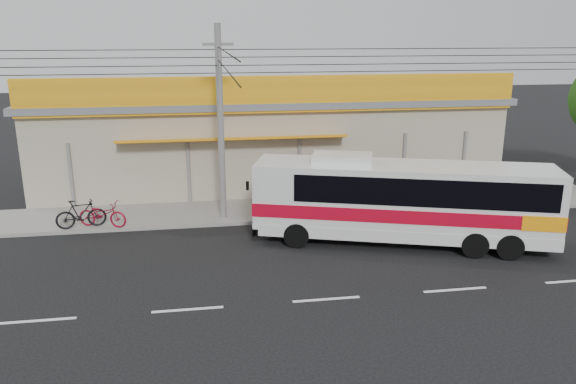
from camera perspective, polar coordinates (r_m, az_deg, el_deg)
name	(u,v)px	position (r m, az deg, el deg)	size (l,w,h in m)	color
ground	(310,266)	(18.94, 2.22, -7.47)	(120.00, 120.00, 0.00)	black
sidewalk	(283,209)	(24.45, -0.51, -1.78)	(30.00, 3.20, 0.15)	gray
lane_markings	(326,299)	(16.73, 3.92, -10.83)	(50.00, 0.12, 0.01)	silver
storefront_building	(267,136)	(29.25, -2.16, 5.67)	(22.60, 9.20, 5.70)	#A59D85
coach_bus	(407,198)	(20.71, 12.03, -0.57)	(10.86, 5.45, 3.29)	silver
motorbike_red	(102,214)	(23.12, -18.34, -2.15)	(0.68, 1.96, 1.03)	maroon
motorbike_dark	(81,214)	(23.25, -20.30, -2.09)	(0.53, 1.89, 1.14)	black
utility_pole	(218,60)	(22.19, -7.08, 13.15)	(34.00, 14.00, 7.86)	#61615F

